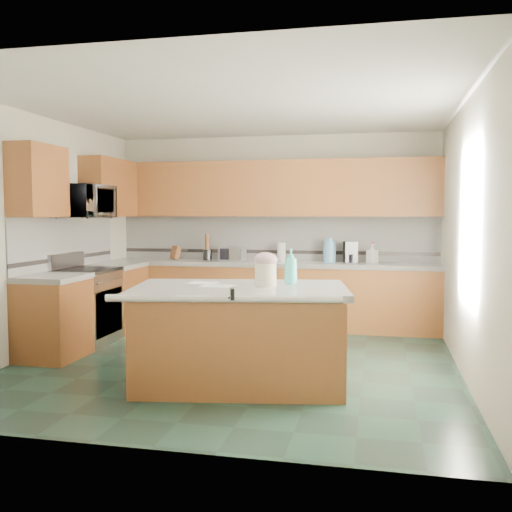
% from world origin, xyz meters
% --- Properties ---
extents(floor, '(4.60, 4.60, 0.00)m').
position_xyz_m(floor, '(0.00, 0.00, 0.00)').
color(floor, '#182B24').
rests_on(floor, ground).
extents(ceiling, '(4.60, 4.60, 0.00)m').
position_xyz_m(ceiling, '(0.00, 0.00, 2.70)').
color(ceiling, white).
rests_on(ceiling, ground).
extents(wall_back, '(4.60, 0.04, 2.70)m').
position_xyz_m(wall_back, '(0.00, 2.32, 1.35)').
color(wall_back, beige).
rests_on(wall_back, ground).
extents(wall_front, '(4.60, 0.04, 2.70)m').
position_xyz_m(wall_front, '(0.00, -2.32, 1.35)').
color(wall_front, beige).
rests_on(wall_front, ground).
extents(wall_left, '(0.04, 4.60, 2.70)m').
position_xyz_m(wall_left, '(-2.32, 0.00, 1.35)').
color(wall_left, beige).
rests_on(wall_left, ground).
extents(wall_right, '(0.04, 4.60, 2.70)m').
position_xyz_m(wall_right, '(2.32, 0.00, 1.35)').
color(wall_right, beige).
rests_on(wall_right, ground).
extents(back_base_cab, '(4.60, 0.60, 0.86)m').
position_xyz_m(back_base_cab, '(0.00, 2.00, 0.43)').
color(back_base_cab, '#4F2810').
rests_on(back_base_cab, ground).
extents(back_countertop, '(4.60, 0.64, 0.06)m').
position_xyz_m(back_countertop, '(0.00, 2.00, 0.89)').
color(back_countertop, silver).
rests_on(back_countertop, back_base_cab).
extents(back_upper_cab, '(4.60, 0.33, 0.78)m').
position_xyz_m(back_upper_cab, '(0.00, 2.13, 1.94)').
color(back_upper_cab, '#4F2810').
rests_on(back_upper_cab, wall_back).
extents(back_backsplash, '(4.60, 0.02, 0.63)m').
position_xyz_m(back_backsplash, '(0.00, 2.29, 1.24)').
color(back_backsplash, silver).
rests_on(back_backsplash, back_countertop).
extents(back_accent_band, '(4.60, 0.01, 0.05)m').
position_xyz_m(back_accent_band, '(0.00, 2.28, 1.04)').
color(back_accent_band, black).
rests_on(back_accent_band, back_countertop).
extents(left_base_cab_rear, '(0.60, 0.82, 0.86)m').
position_xyz_m(left_base_cab_rear, '(-2.00, 1.29, 0.43)').
color(left_base_cab_rear, '#4F2810').
rests_on(left_base_cab_rear, ground).
extents(left_counter_rear, '(0.64, 0.82, 0.06)m').
position_xyz_m(left_counter_rear, '(-2.00, 1.29, 0.89)').
color(left_counter_rear, silver).
rests_on(left_counter_rear, left_base_cab_rear).
extents(left_base_cab_front, '(0.60, 0.72, 0.86)m').
position_xyz_m(left_base_cab_front, '(-2.00, -0.24, 0.43)').
color(left_base_cab_front, '#4F2810').
rests_on(left_base_cab_front, ground).
extents(left_counter_front, '(0.64, 0.72, 0.06)m').
position_xyz_m(left_counter_front, '(-2.00, -0.24, 0.89)').
color(left_counter_front, silver).
rests_on(left_counter_front, left_base_cab_front).
extents(left_backsplash, '(0.02, 2.30, 0.63)m').
position_xyz_m(left_backsplash, '(-2.29, 0.55, 1.24)').
color(left_backsplash, silver).
rests_on(left_backsplash, wall_left).
extents(left_accent_band, '(0.01, 2.30, 0.05)m').
position_xyz_m(left_accent_band, '(-2.28, 0.55, 1.04)').
color(left_accent_band, black).
rests_on(left_accent_band, wall_left).
extents(left_upper_cab_rear, '(0.33, 1.09, 0.78)m').
position_xyz_m(left_upper_cab_rear, '(-2.13, 1.42, 1.94)').
color(left_upper_cab_rear, '#4F2810').
rests_on(left_upper_cab_rear, wall_left).
extents(left_upper_cab_front, '(0.33, 0.72, 0.78)m').
position_xyz_m(left_upper_cab_front, '(-2.13, -0.24, 1.94)').
color(left_upper_cab_front, '#4F2810').
rests_on(left_upper_cab_front, wall_left).
extents(range_body, '(0.60, 0.76, 0.88)m').
position_xyz_m(range_body, '(-2.00, 0.50, 0.44)').
color(range_body, '#B7B7BC').
rests_on(range_body, ground).
extents(range_oven_door, '(0.02, 0.68, 0.55)m').
position_xyz_m(range_oven_door, '(-1.71, 0.50, 0.40)').
color(range_oven_door, black).
rests_on(range_oven_door, range_body).
extents(range_cooktop, '(0.62, 0.78, 0.04)m').
position_xyz_m(range_cooktop, '(-2.00, 0.50, 0.90)').
color(range_cooktop, black).
rests_on(range_cooktop, range_body).
extents(range_handle, '(0.02, 0.66, 0.02)m').
position_xyz_m(range_handle, '(-1.68, 0.50, 0.78)').
color(range_handle, '#B7B7BC').
rests_on(range_handle, range_body).
extents(range_backguard, '(0.06, 0.76, 0.18)m').
position_xyz_m(range_backguard, '(-2.26, 0.50, 1.02)').
color(range_backguard, '#B7B7BC').
rests_on(range_backguard, range_body).
extents(microwave, '(0.50, 0.73, 0.41)m').
position_xyz_m(microwave, '(-2.00, 0.50, 1.73)').
color(microwave, '#B7B7BC').
rests_on(microwave, wall_left).
extents(island_base, '(2.00, 1.35, 0.86)m').
position_xyz_m(island_base, '(0.24, -0.75, 0.43)').
color(island_base, '#4F2810').
rests_on(island_base, ground).
extents(island_top, '(2.11, 1.46, 0.06)m').
position_xyz_m(island_top, '(0.24, -0.75, 0.89)').
color(island_top, silver).
rests_on(island_top, island_base).
extents(island_bullnose, '(1.93, 0.38, 0.06)m').
position_xyz_m(island_bullnose, '(0.24, -1.33, 0.89)').
color(island_bullnose, silver).
rests_on(island_bullnose, island_base).
extents(treat_jar, '(0.22, 0.22, 0.21)m').
position_xyz_m(treat_jar, '(0.46, -0.67, 1.03)').
color(treat_jar, '#F2E2C7').
rests_on(treat_jar, island_top).
extents(treat_jar_lid, '(0.22, 0.22, 0.14)m').
position_xyz_m(treat_jar_lid, '(0.46, -0.67, 1.16)').
color(treat_jar_lid, '#CA97A3').
rests_on(treat_jar_lid, treat_jar).
extents(treat_jar_knob, '(0.07, 0.02, 0.02)m').
position_xyz_m(treat_jar_knob, '(0.46, -0.67, 1.21)').
color(treat_jar_knob, tan).
rests_on(treat_jar_knob, treat_jar_lid).
extents(treat_jar_knob_end_l, '(0.04, 0.04, 0.04)m').
position_xyz_m(treat_jar_knob_end_l, '(0.43, -0.67, 1.21)').
color(treat_jar_knob_end_l, tan).
rests_on(treat_jar_knob_end_l, treat_jar_lid).
extents(treat_jar_knob_end_r, '(0.04, 0.04, 0.04)m').
position_xyz_m(treat_jar_knob_end_r, '(0.50, -0.67, 1.21)').
color(treat_jar_knob_end_r, tan).
rests_on(treat_jar_knob_end_r, treat_jar_lid).
extents(soap_bottle_island, '(0.13, 0.13, 0.34)m').
position_xyz_m(soap_bottle_island, '(0.66, -0.45, 1.09)').
color(soap_bottle_island, '#42BCB8').
rests_on(soap_bottle_island, island_top).
extents(paper_sheet_a, '(0.33, 0.26, 0.00)m').
position_xyz_m(paper_sheet_a, '(0.03, -0.76, 0.92)').
color(paper_sheet_a, white).
rests_on(paper_sheet_a, island_top).
extents(paper_sheet_b, '(0.30, 0.24, 0.00)m').
position_xyz_m(paper_sheet_b, '(-0.17, -0.58, 0.92)').
color(paper_sheet_b, white).
rests_on(paper_sheet_b, island_top).
extents(clamp_body, '(0.07, 0.11, 0.09)m').
position_xyz_m(clamp_body, '(0.31, -1.31, 0.93)').
color(clamp_body, black).
rests_on(clamp_body, island_top).
extents(clamp_handle, '(0.02, 0.07, 0.02)m').
position_xyz_m(clamp_handle, '(0.31, -1.37, 0.91)').
color(clamp_handle, black).
rests_on(clamp_handle, island_top).
extents(knife_block, '(0.16, 0.18, 0.21)m').
position_xyz_m(knife_block, '(-1.42, 2.05, 1.02)').
color(knife_block, '#472814').
rests_on(knife_block, back_countertop).
extents(utensil_crock, '(0.12, 0.12, 0.15)m').
position_xyz_m(utensil_crock, '(-0.95, 2.08, 1.00)').
color(utensil_crock, black).
rests_on(utensil_crock, back_countertop).
extents(utensil_bundle, '(0.07, 0.07, 0.22)m').
position_xyz_m(utensil_bundle, '(-0.95, 2.08, 1.19)').
color(utensil_bundle, '#472814').
rests_on(utensil_bundle, utensil_crock).
extents(toaster_oven, '(0.38, 0.30, 0.20)m').
position_xyz_m(toaster_oven, '(-0.57, 2.05, 1.02)').
color(toaster_oven, '#B7B7BC').
rests_on(toaster_oven, back_countertop).
extents(toaster_oven_door, '(0.30, 0.01, 0.16)m').
position_xyz_m(toaster_oven_door, '(-0.57, 1.94, 1.02)').
color(toaster_oven_door, black).
rests_on(toaster_oven_door, toaster_oven).
extents(paper_towel, '(0.11, 0.11, 0.26)m').
position_xyz_m(paper_towel, '(0.14, 2.10, 1.05)').
color(paper_towel, white).
rests_on(paper_towel, back_countertop).
extents(paper_towel_base, '(0.17, 0.17, 0.01)m').
position_xyz_m(paper_towel_base, '(0.14, 2.10, 0.93)').
color(paper_towel_base, '#B7B7BC').
rests_on(paper_towel_base, back_countertop).
extents(water_jug, '(0.18, 0.18, 0.29)m').
position_xyz_m(water_jug, '(0.81, 2.06, 1.07)').
color(water_jug, '#5B90B6').
rests_on(water_jug, back_countertop).
extents(water_jug_neck, '(0.08, 0.08, 0.04)m').
position_xyz_m(water_jug_neck, '(0.81, 2.06, 1.23)').
color(water_jug_neck, '#5B90B6').
rests_on(water_jug_neck, water_jug).
extents(coffee_maker, '(0.21, 0.22, 0.29)m').
position_xyz_m(coffee_maker, '(1.10, 2.08, 1.06)').
color(coffee_maker, black).
rests_on(coffee_maker, back_countertop).
extents(coffee_carafe, '(0.12, 0.12, 0.12)m').
position_xyz_m(coffee_carafe, '(1.10, 2.04, 0.98)').
color(coffee_carafe, black).
rests_on(coffee_carafe, back_countertop).
extents(soap_bottle_back, '(0.17, 0.17, 0.26)m').
position_xyz_m(soap_bottle_back, '(1.39, 2.05, 1.05)').
color(soap_bottle_back, white).
rests_on(soap_bottle_back, back_countertop).
extents(soap_back_cap, '(0.02, 0.02, 0.03)m').
position_xyz_m(soap_back_cap, '(1.39, 2.05, 1.20)').
color(soap_back_cap, red).
rests_on(soap_back_cap, soap_bottle_back).
extents(window_light_proxy, '(0.02, 1.40, 1.10)m').
position_xyz_m(window_light_proxy, '(2.29, -0.20, 1.50)').
color(window_light_proxy, white).
rests_on(window_light_proxy, wall_right).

